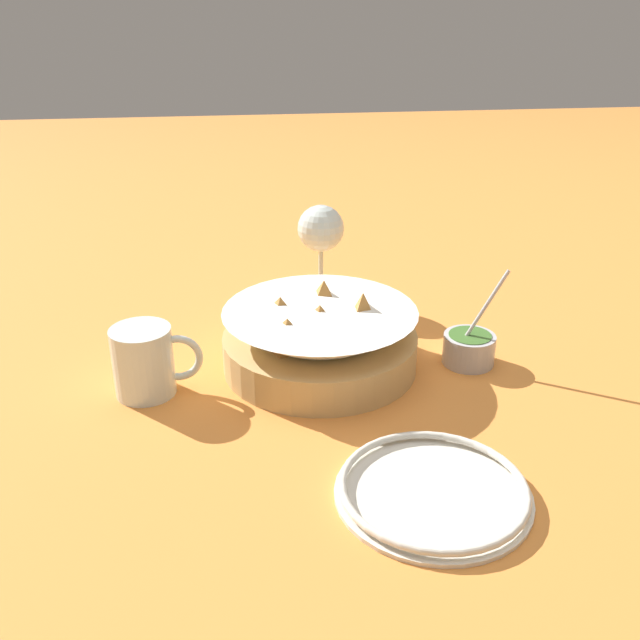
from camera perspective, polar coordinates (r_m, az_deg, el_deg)
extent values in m
plane|color=orange|center=(0.93, 2.33, -3.39)|extent=(4.00, 4.00, 0.00)
cylinder|color=tan|center=(0.91, 0.00, -2.45)|extent=(0.25, 0.25, 0.05)
cone|color=white|center=(0.91, 0.00, -1.44)|extent=(0.25, 0.25, 0.08)
cylinder|color=#3D842D|center=(0.91, 0.00, -2.32)|extent=(0.19, 0.19, 0.01)
pyramid|color=#B77A38|center=(0.90, 3.42, 0.17)|extent=(0.09, 0.09, 0.07)
pyramid|color=#B77A38|center=(0.94, 0.32, 1.30)|extent=(0.09, 0.10, 0.07)
pyramid|color=#B77A38|center=(0.92, -3.16, 0.18)|extent=(0.10, 0.09, 0.06)
pyramid|color=#B77A38|center=(0.86, -2.60, -1.54)|extent=(0.09, 0.09, 0.06)
pyramid|color=#B77A38|center=(0.90, 0.00, -0.43)|extent=(0.09, 0.08, 0.06)
cylinder|color=#B7B7BC|center=(0.94, 11.82, -2.29)|extent=(0.07, 0.07, 0.04)
cylinder|color=#42702D|center=(0.94, 11.85, -1.92)|extent=(0.05, 0.05, 0.03)
cylinder|color=#B7B7BC|center=(0.93, 12.78, 0.54)|extent=(0.06, 0.00, 0.12)
cylinder|color=silver|center=(1.12, 0.06, 1.81)|extent=(0.08, 0.08, 0.00)
cylinder|color=silver|center=(1.11, 0.06, 3.84)|extent=(0.01, 0.01, 0.08)
sphere|color=silver|center=(1.08, 0.07, 7.34)|extent=(0.07, 0.07, 0.07)
sphere|color=beige|center=(1.09, 0.07, 6.90)|extent=(0.05, 0.05, 0.05)
cylinder|color=silver|center=(0.87, -13.96, -3.23)|extent=(0.07, 0.07, 0.09)
cylinder|color=gold|center=(0.88, -13.89, -3.80)|extent=(0.06, 0.06, 0.06)
torus|color=silver|center=(0.87, -11.31, -3.00)|extent=(0.06, 0.01, 0.06)
cylinder|color=silver|center=(0.71, 9.02, -13.46)|extent=(0.19, 0.19, 0.01)
torus|color=silver|center=(0.71, 9.06, -13.05)|extent=(0.18, 0.18, 0.01)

